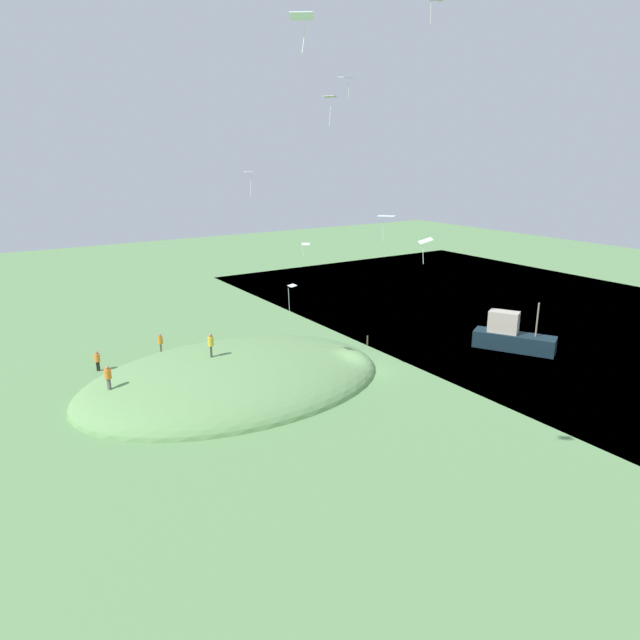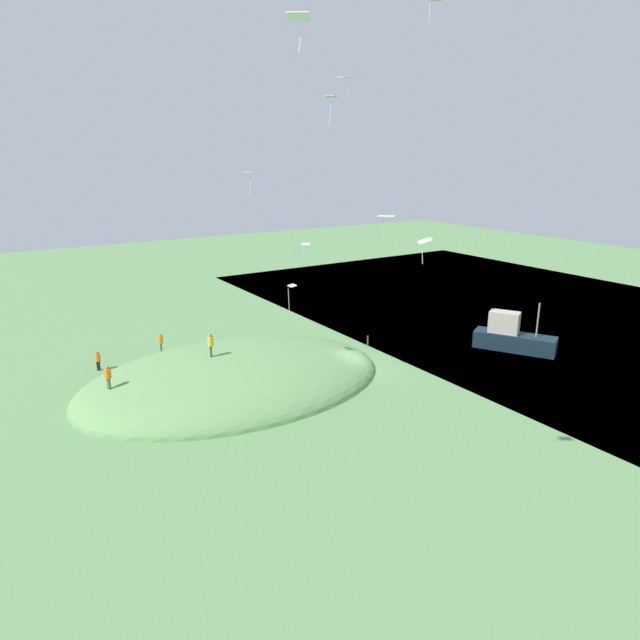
{
  "view_description": "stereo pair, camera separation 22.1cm",
  "coord_description": "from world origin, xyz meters",
  "px_view_note": "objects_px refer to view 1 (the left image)",
  "views": [
    {
      "loc": [
        25.54,
        33.28,
        16.47
      ],
      "look_at": [
        2.18,
        -2.61,
        3.93
      ],
      "focal_mm": 31.45,
      "sensor_mm": 36.0,
      "label": 1
    },
    {
      "loc": [
        25.35,
        33.4,
        16.47
      ],
      "look_at": [
        2.18,
        -2.61,
        3.93
      ],
      "focal_mm": 31.45,
      "sensor_mm": 36.0,
      "label": 2
    }
  ],
  "objects_px": {
    "kite_2": "(386,217)",
    "mooring_post": "(367,341)",
    "person_walking_path": "(97,359)",
    "kite_4": "(425,241)",
    "person_near_shore": "(160,341)",
    "kite_1": "(330,98)",
    "kite_0": "(436,1)",
    "kite_6": "(302,18)",
    "kite_3": "(249,174)",
    "kite_5": "(347,78)",
    "person_with_child": "(211,342)",
    "person_on_hilltop": "(108,375)",
    "boat_on_lake": "(511,337)",
    "kite_7": "(305,245)",
    "kite_8": "(292,288)"
  },
  "relations": [
    {
      "from": "kite_2",
      "to": "mooring_post",
      "type": "height_order",
      "value": "kite_2"
    },
    {
      "from": "person_walking_path",
      "to": "kite_4",
      "type": "distance_m",
      "value": 27.65
    },
    {
      "from": "person_near_shore",
      "to": "kite_1",
      "type": "relative_size",
      "value": 0.74
    },
    {
      "from": "kite_0",
      "to": "kite_2",
      "type": "height_order",
      "value": "kite_0"
    },
    {
      "from": "kite_6",
      "to": "kite_3",
      "type": "bearing_deg",
      "value": -109.48
    },
    {
      "from": "kite_5",
      "to": "kite_6",
      "type": "height_order",
      "value": "kite_5"
    },
    {
      "from": "person_with_child",
      "to": "kite_5",
      "type": "distance_m",
      "value": 20.6
    },
    {
      "from": "person_on_hilltop",
      "to": "mooring_post",
      "type": "bearing_deg",
      "value": -112.65
    },
    {
      "from": "kite_0",
      "to": "kite_6",
      "type": "relative_size",
      "value": 0.94
    },
    {
      "from": "boat_on_lake",
      "to": "kite_4",
      "type": "xyz_separation_m",
      "value": [
        16.64,
        5.95,
        10.49
      ]
    },
    {
      "from": "kite_1",
      "to": "kite_6",
      "type": "bearing_deg",
      "value": 53.78
    },
    {
      "from": "person_walking_path",
      "to": "person_near_shore",
      "type": "bearing_deg",
      "value": 22.88
    },
    {
      "from": "kite_2",
      "to": "person_on_hilltop",
      "type": "bearing_deg",
      "value": -19.32
    },
    {
      "from": "kite_6",
      "to": "person_walking_path",
      "type": "bearing_deg",
      "value": -84.32
    },
    {
      "from": "kite_2",
      "to": "kite_5",
      "type": "relative_size",
      "value": 1.44
    },
    {
      "from": "kite_2",
      "to": "kite_3",
      "type": "distance_m",
      "value": 9.98
    },
    {
      "from": "kite_6",
      "to": "mooring_post",
      "type": "distance_m",
      "value": 34.58
    },
    {
      "from": "kite_1",
      "to": "kite_4",
      "type": "height_order",
      "value": "kite_1"
    },
    {
      "from": "person_walking_path",
      "to": "kite_3",
      "type": "height_order",
      "value": "kite_3"
    },
    {
      "from": "person_on_hilltop",
      "to": "kite_0",
      "type": "relative_size",
      "value": 1.55
    },
    {
      "from": "kite_1",
      "to": "kite_3",
      "type": "bearing_deg",
      "value": 27.07
    },
    {
      "from": "person_near_shore",
      "to": "kite_2",
      "type": "relative_size",
      "value": 0.85
    },
    {
      "from": "person_with_child",
      "to": "kite_4",
      "type": "relative_size",
      "value": 1.2
    },
    {
      "from": "kite_7",
      "to": "kite_3",
      "type": "bearing_deg",
      "value": 35.09
    },
    {
      "from": "kite_8",
      "to": "person_on_hilltop",
      "type": "bearing_deg",
      "value": -5.93
    },
    {
      "from": "kite_0",
      "to": "kite_6",
      "type": "bearing_deg",
      "value": 25.57
    },
    {
      "from": "kite_6",
      "to": "kite_8",
      "type": "bearing_deg",
      "value": -118.8
    },
    {
      "from": "boat_on_lake",
      "to": "person_walking_path",
      "type": "height_order",
      "value": "boat_on_lake"
    },
    {
      "from": "kite_1",
      "to": "kite_7",
      "type": "height_order",
      "value": "kite_1"
    },
    {
      "from": "kite_3",
      "to": "person_on_hilltop",
      "type": "bearing_deg",
      "value": -22.69
    },
    {
      "from": "kite_5",
      "to": "kite_8",
      "type": "xyz_separation_m",
      "value": [
        2.6,
        -3.18,
        -14.42
      ]
    },
    {
      "from": "person_on_hilltop",
      "to": "kite_2",
      "type": "height_order",
      "value": "kite_2"
    },
    {
      "from": "kite_6",
      "to": "kite_7",
      "type": "height_order",
      "value": "kite_6"
    },
    {
      "from": "person_with_child",
      "to": "mooring_post",
      "type": "relative_size",
      "value": 1.95
    },
    {
      "from": "person_walking_path",
      "to": "kite_6",
      "type": "bearing_deg",
      "value": -51.55
    },
    {
      "from": "kite_1",
      "to": "kite_6",
      "type": "xyz_separation_m",
      "value": [
        14.9,
        20.35,
        0.14
      ]
    },
    {
      "from": "kite_5",
      "to": "kite_6",
      "type": "relative_size",
      "value": 1.12
    },
    {
      "from": "person_on_hilltop",
      "to": "kite_0",
      "type": "xyz_separation_m",
      "value": [
        -14.5,
        14.09,
        21.34
      ]
    },
    {
      "from": "kite_0",
      "to": "kite_7",
      "type": "bearing_deg",
      "value": -96.71
    },
    {
      "from": "person_walking_path",
      "to": "kite_4",
      "type": "relative_size",
      "value": 1.09
    },
    {
      "from": "kite_0",
      "to": "kite_4",
      "type": "bearing_deg",
      "value": -136.7
    },
    {
      "from": "person_near_shore",
      "to": "mooring_post",
      "type": "bearing_deg",
      "value": -102.71
    },
    {
      "from": "kite_5",
      "to": "kite_3",
      "type": "bearing_deg",
      "value": -6.47
    },
    {
      "from": "kite_5",
      "to": "person_with_child",
      "type": "bearing_deg",
      "value": -29.84
    },
    {
      "from": "person_walking_path",
      "to": "kite_1",
      "type": "distance_m",
      "value": 27.28
    },
    {
      "from": "kite_0",
      "to": "kite_4",
      "type": "distance_m",
      "value": 12.34
    },
    {
      "from": "kite_1",
      "to": "kite_8",
      "type": "height_order",
      "value": "kite_1"
    },
    {
      "from": "kite_0",
      "to": "kite_6",
      "type": "distance_m",
      "value": 12.49
    },
    {
      "from": "person_with_child",
      "to": "kite_8",
      "type": "height_order",
      "value": "kite_8"
    },
    {
      "from": "person_walking_path",
      "to": "kite_1",
      "type": "height_order",
      "value": "kite_1"
    }
  ]
}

